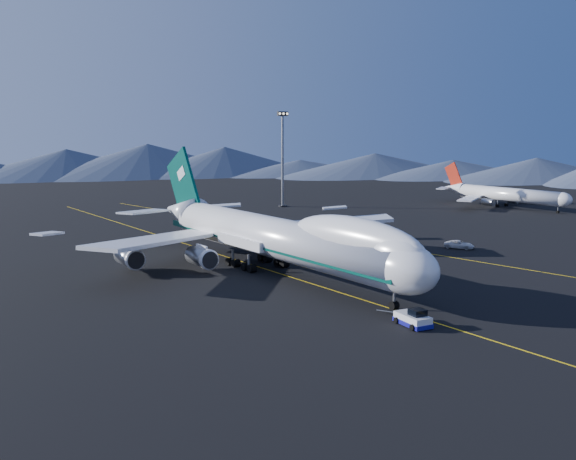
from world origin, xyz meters
TOP-DOWN VIEW (x-y plane):
  - ground at (0.00, 0.00)m, footprint 500.00×500.00m
  - taxiway_line_main at (0.00, 0.00)m, footprint 0.25×220.00m
  - taxiway_line_side at (30.00, 10.00)m, footprint 28.08×198.09m
  - boeing_747 at (0.00, 0.03)m, footprint 59.62×72.43m
  - pushback_tug at (-3.00, -32.57)m, footprint 3.34×5.08m
  - second_jet at (104.98, 33.86)m, footprint 39.10×44.18m
  - service_van at (40.57, -3.24)m, footprint 5.01×6.13m
  - floodlight_mast at (52.32, 72.68)m, footprint 3.45×2.59m

SIDE VIEW (x-z plane):
  - ground at x=0.00m, z-range 0.00..0.00m
  - taxiway_line_main at x=0.00m, z-range 0.01..0.01m
  - taxiway_line_side at x=30.00m, z-range 0.01..0.01m
  - pushback_tug at x=-3.00m, z-range -0.38..1.68m
  - service_van at x=40.57m, z-range 0.00..1.55m
  - second_jet at x=104.98m, z-range -2.48..10.09m
  - boeing_747 at x=0.00m, z-range -3.87..15.50m
  - floodlight_mast at x=52.32m, z-range 0.19..28.12m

